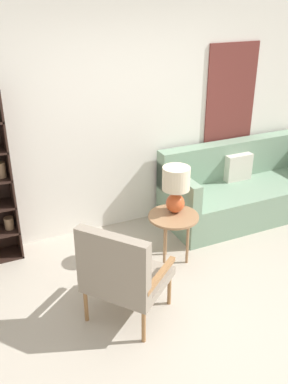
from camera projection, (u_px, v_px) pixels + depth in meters
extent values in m
plane|color=#B2A899|center=(199.00, 327.00, 3.73)|extent=(14.00, 14.00, 0.00)
cube|color=white|center=(111.00, 118.00, 4.81)|extent=(6.40, 0.06, 2.70)
cube|color=brown|center=(231.00, 98.00, 5.34)|extent=(0.71, 0.02, 1.33)
cube|color=black|center=(10.00, 177.00, 4.39)|extent=(0.02, 0.30, 1.84)
cylinder|color=#8C6B4C|center=(9.00, 223.00, 4.59)|extent=(0.10, 0.10, 0.13)
cylinder|color=#8C6B4C|center=(1.00, 170.00, 4.33)|extent=(0.10, 0.10, 0.16)
cylinder|color=olive|center=(169.00, 289.00, 3.94)|extent=(0.04, 0.04, 0.33)
cylinder|color=olive|center=(116.00, 273.00, 4.16)|extent=(0.04, 0.04, 0.33)
cylinder|color=olive|center=(144.00, 326.00, 3.51)|extent=(0.04, 0.04, 0.33)
cylinder|color=olive|center=(86.00, 305.00, 3.74)|extent=(0.04, 0.04, 0.33)
cube|color=gray|center=(128.00, 279.00, 3.75)|extent=(0.88, 0.88, 0.08)
cube|color=gray|center=(113.00, 265.00, 3.41)|extent=(0.48, 0.57, 0.54)
cube|color=olive|center=(160.00, 275.00, 3.57)|extent=(0.46, 0.38, 0.04)
cube|color=olive|center=(98.00, 257.00, 3.81)|extent=(0.46, 0.38, 0.04)
cube|color=gray|center=(244.00, 200.00, 5.47)|extent=(2.08, 0.88, 0.43)
cube|color=gray|center=(232.00, 158.00, 5.55)|extent=(2.08, 0.20, 0.48)
cube|color=gray|center=(178.00, 187.00, 4.93)|extent=(0.12, 0.88, 0.33)
cube|color=beige|center=(238.00, 167.00, 5.46)|extent=(0.36, 0.12, 0.34)
cylinder|color=#99704C|center=(174.00, 216.00, 4.38)|extent=(0.52, 0.52, 0.02)
cylinder|color=#99704C|center=(166.00, 233.00, 4.63)|extent=(0.03, 0.03, 0.54)
cylinder|color=#99704C|center=(165.00, 247.00, 4.39)|extent=(0.03, 0.03, 0.54)
cylinder|color=#99704C|center=(188.00, 241.00, 4.49)|extent=(0.03, 0.03, 0.54)
ellipsoid|color=#C65128|center=(175.00, 203.00, 4.40)|extent=(0.20, 0.20, 0.20)
cylinder|color=tan|center=(176.00, 192.00, 4.35)|extent=(0.02, 0.02, 0.06)
cylinder|color=beige|center=(176.00, 178.00, 4.28)|extent=(0.28, 0.28, 0.24)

